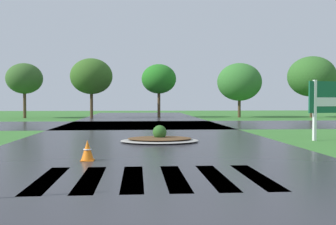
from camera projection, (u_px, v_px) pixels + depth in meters
name	position (u px, v px, depth m)	size (l,w,h in m)	color
asphalt_roadway	(147.00, 146.00, 14.77)	(10.81, 80.00, 0.01)	#2B2B30
asphalt_cross_road	(143.00, 125.00, 27.45)	(90.00, 9.73, 0.01)	#2B2B30
crosswalk_stripes	(154.00, 178.00, 8.65)	(4.95, 3.04, 0.01)	white
estate_billboard	(334.00, 100.00, 16.94)	(2.48, 0.66, 2.53)	white
median_island	(160.00, 139.00, 16.11)	(3.14, 2.37, 0.68)	#9E9B93
traffic_cone	(87.00, 151.00, 11.12)	(0.37, 0.37, 0.58)	orange
background_treeline	(212.00, 79.00, 38.71)	(38.52, 5.25, 5.96)	#4C3823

